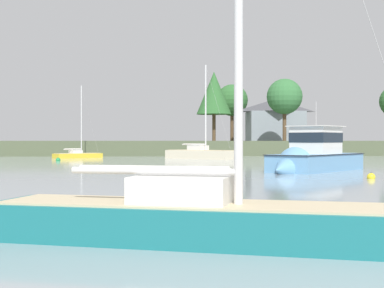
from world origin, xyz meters
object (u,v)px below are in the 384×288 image
(mooring_buoy_green, at_px, (58,160))
(mooring_buoy_yellow, at_px, (371,177))
(cruiser_skyblue, at_px, (310,161))
(dinghy_navy, at_px, (351,157))
(sailboat_cream, at_px, (201,157))
(sailboat_teal, at_px, (202,229))
(sailboat_yellow, at_px, (78,156))

(mooring_buoy_green, height_order, mooring_buoy_yellow, mooring_buoy_green)
(mooring_buoy_yellow, bearing_deg, cruiser_skyblue, 101.13)
(dinghy_navy, bearing_deg, sailboat_cream, -167.64)
(cruiser_skyblue, bearing_deg, sailboat_teal, -109.61)
(sailboat_yellow, xyz_separation_m, mooring_buoy_yellow, (22.21, -39.25, -0.11))
(dinghy_navy, bearing_deg, mooring_buoy_yellow, -107.47)
(sailboat_teal, bearing_deg, dinghy_navy, 68.26)
(sailboat_teal, bearing_deg, mooring_buoy_yellow, 60.30)
(dinghy_navy, bearing_deg, cruiser_skyblue, -113.48)
(sailboat_cream, distance_m, sailboat_yellow, 15.59)
(sailboat_cream, distance_m, mooring_buoy_green, 16.70)
(cruiser_skyblue, distance_m, dinghy_navy, 34.85)
(cruiser_skyblue, distance_m, sailboat_yellow, 37.94)
(sailboat_yellow, bearing_deg, cruiser_skyblue, -56.87)
(sailboat_cream, bearing_deg, mooring_buoy_yellow, -78.48)
(sailboat_teal, relative_size, mooring_buoy_yellow, 25.74)
(mooring_buoy_green, relative_size, mooring_buoy_yellow, 1.04)
(cruiser_skyblue, distance_m, mooring_buoy_green, 30.62)
(dinghy_navy, xyz_separation_m, mooring_buoy_green, (-35.26, -10.04, -0.03))
(cruiser_skyblue, height_order, sailboat_yellow, sailboat_yellow)
(mooring_buoy_yellow, bearing_deg, sailboat_cream, 101.52)
(cruiser_skyblue, height_order, mooring_buoy_yellow, cruiser_skyblue)
(sailboat_cream, bearing_deg, sailboat_yellow, 164.75)
(mooring_buoy_yellow, bearing_deg, mooring_buoy_green, 127.85)
(dinghy_navy, relative_size, mooring_buoy_yellow, 5.45)
(mooring_buoy_green, xyz_separation_m, mooring_buoy_yellow, (22.84, -29.40, -0.00))
(sailboat_cream, relative_size, sailboat_teal, 0.87)
(sailboat_yellow, bearing_deg, sailboat_cream, -15.25)
(cruiser_skyblue, distance_m, sailboat_teal, 28.47)
(sailboat_teal, bearing_deg, cruiser_skyblue, 70.39)
(sailboat_cream, relative_size, sailboat_yellow, 1.25)
(sailboat_cream, height_order, mooring_buoy_yellow, sailboat_cream)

